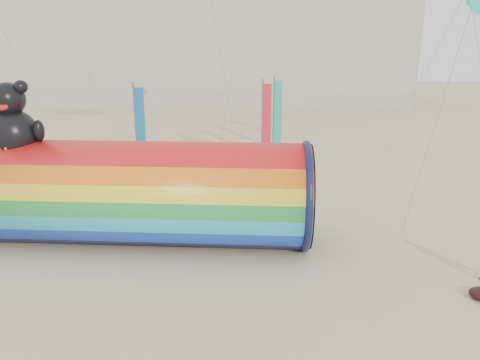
{
  "coord_description": "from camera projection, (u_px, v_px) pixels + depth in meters",
  "views": [
    {
      "loc": [
        1.57,
        -15.78,
        7.55
      ],
      "look_at": [
        0.5,
        1.5,
        2.4
      ],
      "focal_mm": 35.0,
      "sensor_mm": 36.0,
      "label": 1
    }
  ],
  "objects": [
    {
      "name": "ground",
      "position": [
        224.0,
        253.0,
        17.34
      ],
      "size": [
        160.0,
        160.0,
        0.0
      ],
      "primitive_type": "plane",
      "color": "#CCB58C",
      "rests_on": "ground"
    },
    {
      "name": "hotel_building",
      "position": [
        163.0,
        19.0,
        59.08
      ],
      "size": [
        60.4,
        15.4,
        20.6
      ],
      "color": "#B7AD99",
      "rests_on": "ground"
    },
    {
      "name": "windsock_assembly",
      "position": [
        129.0,
        190.0,
        17.85
      ],
      "size": [
        13.67,
        4.16,
        6.3
      ],
      "color": "red",
      "rests_on": "ground"
    },
    {
      "name": "festival_banners",
      "position": [
        231.0,
        118.0,
        31.03
      ],
      "size": [
        9.11,
        5.72,
        5.2
      ],
      "color": "#59595E",
      "rests_on": "ground"
    }
  ]
}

